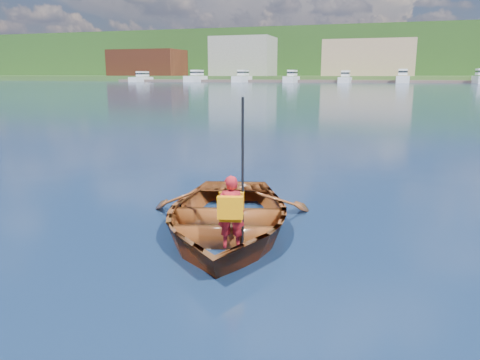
{
  "coord_description": "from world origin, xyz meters",
  "views": [
    {
      "loc": [
        2.92,
        -6.27,
        2.4
      ],
      "look_at": [
        0.85,
        0.27,
        0.86
      ],
      "focal_mm": 35.0,
      "sensor_mm": 36.0,
      "label": 1
    }
  ],
  "objects_px": {
    "rowboat": "(226,216)",
    "child_paddler": "(231,210)",
    "marina_yachts": "(365,78)",
    "dock": "(351,81)"
  },
  "relations": [
    {
      "from": "rowboat",
      "to": "dock",
      "type": "distance_m",
      "value": 148.06
    },
    {
      "from": "marina_yachts",
      "to": "child_paddler",
      "type": "bearing_deg",
      "value": -87.7
    },
    {
      "from": "child_paddler",
      "to": "marina_yachts",
      "type": "bearing_deg",
      "value": 92.3
    },
    {
      "from": "dock",
      "to": "marina_yachts",
      "type": "bearing_deg",
      "value": -47.01
    },
    {
      "from": "child_paddler",
      "to": "marina_yachts",
      "type": "relative_size",
      "value": 0.01
    },
    {
      "from": "rowboat",
      "to": "marina_yachts",
      "type": "relative_size",
      "value": 0.03
    },
    {
      "from": "marina_yachts",
      "to": "rowboat",
      "type": "bearing_deg",
      "value": -87.83
    },
    {
      "from": "rowboat",
      "to": "child_paddler",
      "type": "bearing_deg",
      "value": -65.81
    },
    {
      "from": "rowboat",
      "to": "marina_yachts",
      "type": "height_order",
      "value": "marina_yachts"
    },
    {
      "from": "rowboat",
      "to": "marina_yachts",
      "type": "xyz_separation_m",
      "value": [
        -5.41,
        143.06,
        1.15
      ]
    }
  ]
}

